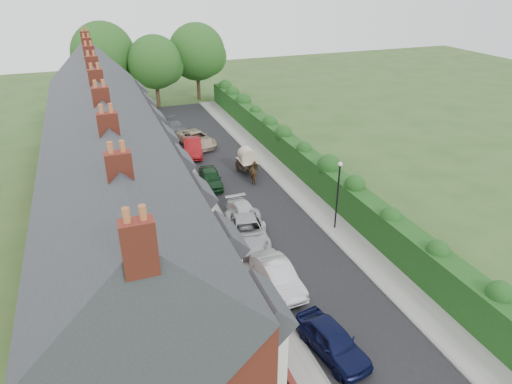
% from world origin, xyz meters
% --- Properties ---
extents(ground, '(140.00, 140.00, 0.00)m').
position_xyz_m(ground, '(0.00, 0.00, 0.00)').
color(ground, '#2D4C1E').
rests_on(ground, ground).
extents(road, '(6.00, 58.00, 0.02)m').
position_xyz_m(road, '(-0.50, 11.00, 0.01)').
color(road, black).
rests_on(road, ground).
extents(pavement_hedge_side, '(2.20, 58.00, 0.12)m').
position_xyz_m(pavement_hedge_side, '(3.60, 11.00, 0.06)').
color(pavement_hedge_side, gray).
rests_on(pavement_hedge_side, ground).
extents(pavement_house_side, '(1.70, 58.00, 0.12)m').
position_xyz_m(pavement_house_side, '(-4.35, 11.00, 0.06)').
color(pavement_house_side, gray).
rests_on(pavement_house_side, ground).
extents(kerb_hedge_side, '(0.18, 58.00, 0.13)m').
position_xyz_m(kerb_hedge_side, '(2.55, 11.00, 0.07)').
color(kerb_hedge_side, gray).
rests_on(kerb_hedge_side, ground).
extents(kerb_house_side, '(0.18, 58.00, 0.13)m').
position_xyz_m(kerb_house_side, '(-3.55, 11.00, 0.07)').
color(kerb_house_side, gray).
rests_on(kerb_house_side, ground).
extents(hedge, '(2.10, 58.00, 2.85)m').
position_xyz_m(hedge, '(5.40, 11.00, 1.60)').
color(hedge, '#143711').
rests_on(hedge, ground).
extents(terrace_row, '(9.05, 40.50, 11.50)m').
position_xyz_m(terrace_row, '(-10.87, 9.98, 4.47)').
color(terrace_row, maroon).
rests_on(terrace_row, ground).
extents(garden_wall_row, '(0.35, 40.35, 1.10)m').
position_xyz_m(garden_wall_row, '(-5.35, 10.00, 0.46)').
color(garden_wall_row, maroon).
rests_on(garden_wall_row, ground).
extents(lamppost, '(0.32, 0.32, 5.16)m').
position_xyz_m(lamppost, '(3.40, 4.00, 3.30)').
color(lamppost, black).
rests_on(lamppost, ground).
extents(tree_far_left, '(7.14, 6.80, 9.29)m').
position_xyz_m(tree_far_left, '(-2.65, 40.08, 5.71)').
color(tree_far_left, '#332316').
rests_on(tree_far_left, ground).
extents(tree_far_right, '(7.98, 7.60, 10.31)m').
position_xyz_m(tree_far_right, '(3.39, 42.08, 6.31)').
color(tree_far_right, '#332316').
rests_on(tree_far_right, ground).
extents(tree_far_back, '(8.40, 8.00, 10.82)m').
position_xyz_m(tree_far_back, '(-8.59, 43.08, 6.62)').
color(tree_far_back, '#332316').
rests_on(tree_far_back, ground).
extents(car_navy, '(2.48, 4.66, 1.51)m').
position_xyz_m(car_navy, '(-2.49, -6.20, 0.75)').
color(car_navy, black).
rests_on(car_navy, ground).
extents(car_silver_a, '(1.94, 4.76, 1.53)m').
position_xyz_m(car_silver_a, '(-2.97, -0.60, 0.77)').
color(car_silver_a, '#BCBCC1').
rests_on(car_silver_a, ground).
extents(car_silver_b, '(3.63, 6.10, 1.59)m').
position_xyz_m(car_silver_b, '(-3.00, 4.68, 0.79)').
color(car_silver_b, '#AFB2B7').
rests_on(car_silver_b, ground).
extents(car_white, '(1.90, 4.62, 1.34)m').
position_xyz_m(car_white, '(-2.32, 7.00, 0.67)').
color(car_white, silver).
rests_on(car_white, ground).
extents(car_green, '(2.22, 4.47, 1.46)m').
position_xyz_m(car_green, '(-3.00, 13.98, 0.73)').
color(car_green, black).
rests_on(car_green, ground).
extents(car_red, '(2.53, 5.07, 1.60)m').
position_xyz_m(car_red, '(-2.74, 21.61, 0.80)').
color(car_red, maroon).
rests_on(car_red, ground).
extents(car_beige, '(3.80, 5.87, 1.50)m').
position_xyz_m(car_beige, '(-1.77, 23.92, 0.75)').
color(car_beige, tan).
rests_on(car_beige, ground).
extents(car_grey, '(2.32, 4.61, 1.29)m').
position_xyz_m(car_grey, '(-3.00, 29.40, 0.64)').
color(car_grey, '#505357').
rests_on(car_grey, ground).
extents(horse, '(1.15, 2.01, 1.61)m').
position_xyz_m(horse, '(0.84, 13.50, 0.80)').
color(horse, '#4C331C').
rests_on(horse, ground).
extents(horse_cart, '(1.48, 3.28, 2.36)m').
position_xyz_m(horse_cart, '(0.84, 15.55, 1.35)').
color(horse_cart, black).
rests_on(horse_cart, ground).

